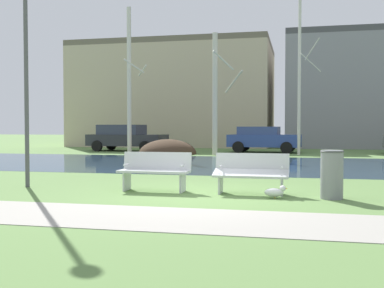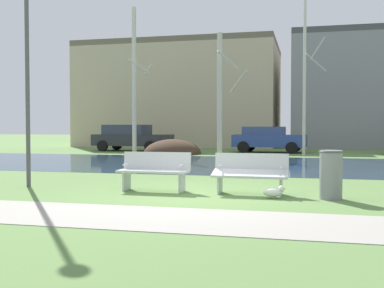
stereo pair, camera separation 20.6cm
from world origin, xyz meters
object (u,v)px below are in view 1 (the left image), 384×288
Objects in this scene: bench_left at (155,170)px; parked_sedan_second_blue at (263,139)px; seagull at (275,192)px; trash_bin at (332,174)px; bench_right at (251,172)px; streetlamp at (25,18)px; parked_van_nearest_dark at (126,137)px.

parked_sedan_second_blue is (1.24, 16.73, 0.30)m from bench_left.
trash_bin is at bearing 10.91° from seagull.
bench_right is 6.43m from streetlamp.
streetlamp is at bearing -77.36° from parked_van_nearest_dark.
trash_bin reaches higher than seagull.
bench_right is 0.34× the size of parked_van_nearest_dark.
trash_bin is at bearing -2.68° from streetlamp.
streetlamp reaches higher than seagull.
parked_van_nearest_dark is 1.15× the size of parked_sedan_second_blue.
bench_right is 1.65× the size of trash_bin.
parked_van_nearest_dark is (-9.03, 16.42, 0.35)m from bench_right.
parked_sedan_second_blue is at bearing 93.15° from bench_right.
bench_right is at bearing -0.17° from streetlamp.
bench_right is 0.82m from seagull.
bench_left is 16.78m from parked_sedan_second_blue.
trash_bin is at bearing -10.71° from bench_right.
bench_left is at bearing 175.32° from trash_bin.
bench_left is 4.78m from streetlamp.
streetlamp is (-7.00, 0.33, 3.52)m from trash_bin.
seagull is 7.08m from streetlamp.
parked_sedan_second_blue reaches higher than bench_left.
streetlamp is (-3.20, 0.02, 3.55)m from bench_left.
seagull is 17.33m from parked_sedan_second_blue.
streetlamp reaches higher than trash_bin.
bench_left reaches higher than seagull.
parked_sedan_second_blue reaches higher than seagull.
bench_left is 17.80m from parked_van_nearest_dark.
parked_van_nearest_dark is at bearing 118.82° from bench_right.
trash_bin is 19.85m from parked_van_nearest_dark.
bench_left is 3.45× the size of seagull.
parked_van_nearest_dark is at bearing -177.78° from parked_sedan_second_blue.
parked_van_nearest_dark reaches higher than seagull.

